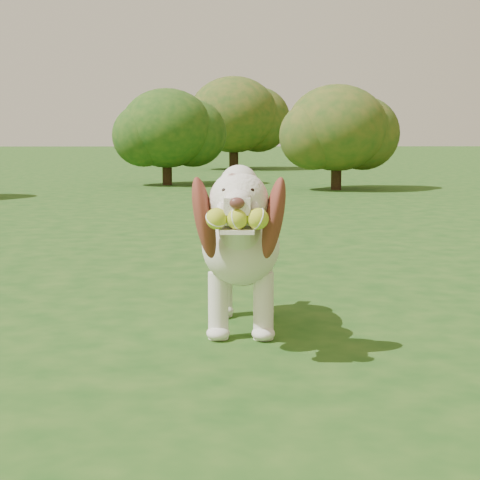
{
  "coord_description": "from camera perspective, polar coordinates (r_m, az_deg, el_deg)",
  "views": [
    {
      "loc": [
        -0.46,
        -3.74,
        0.86
      ],
      "look_at": [
        -0.38,
        -0.61,
        0.43
      ],
      "focal_mm": 60.0,
      "sensor_mm": 36.0,
      "label": 1
    }
  ],
  "objects": [
    {
      "name": "dog",
      "position": [
        3.39,
        0.12,
        -0.16
      ],
      "size": [
        0.4,
        1.12,
        0.73
      ],
      "rotation": [
        0.0,
        0.0,
        -0.06
      ],
      "color": "white",
      "rests_on": "ground"
    },
    {
      "name": "shrub_c",
      "position": [
        11.77,
        6.91,
        7.92
      ],
      "size": [
        1.47,
        1.47,
        1.52
      ],
      "color": "#382314",
      "rests_on": "ground"
    },
    {
      "name": "shrub_b",
      "position": [
        12.77,
        -5.24,
        7.92
      ],
      "size": [
        1.46,
        1.46,
        1.52
      ],
      "color": "#382314",
      "rests_on": "ground"
    },
    {
      "name": "shrub_i",
      "position": [
        17.9,
        -0.45,
        8.9
      ],
      "size": [
        1.97,
        1.97,
        2.04
      ],
      "color": "#382314",
      "rests_on": "ground"
    },
    {
      "name": "ground",
      "position": [
        3.86,
        5.37,
        -5.07
      ],
      "size": [
        80.0,
        80.0,
        0.0
      ],
      "primitive_type": "plane",
      "color": "#194714",
      "rests_on": "ground"
    }
  ]
}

